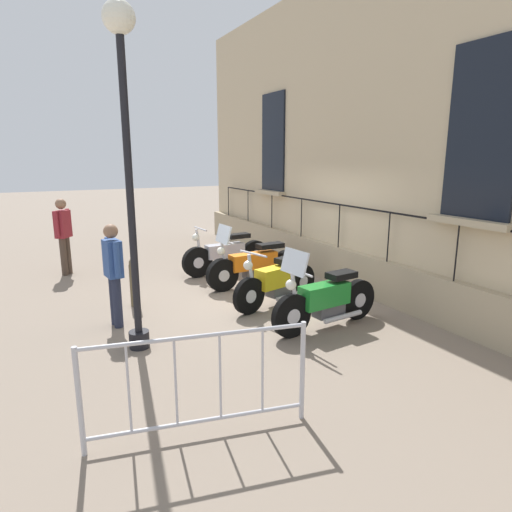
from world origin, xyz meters
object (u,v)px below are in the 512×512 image
at_px(motorcycle_silver, 227,255).
at_px(bollard, 134,282).
at_px(motorcycle_green, 325,300).
at_px(motorcycle_yellow, 276,282).
at_px(pedestrian_walking, 63,232).
at_px(lamppost, 126,134).
at_px(motorcycle_orange, 255,265).
at_px(pedestrian_standing, 114,270).
at_px(crowd_barrier, 198,382).

xyz_separation_m(motorcycle_silver, bollard, (2.37, 1.34, 0.02)).
height_order(motorcycle_silver, motorcycle_green, motorcycle_green).
relative_size(motorcycle_yellow, pedestrian_walking, 1.12).
bearing_deg(bollard, lamppost, 79.52).
distance_m(motorcycle_orange, pedestrian_walking, 4.40).
distance_m(motorcycle_yellow, pedestrian_walking, 5.15).
height_order(pedestrian_standing, pedestrian_walking, pedestrian_walking).
xyz_separation_m(crowd_barrier, pedestrian_walking, (0.65, -6.97, 0.41)).
distance_m(motorcycle_green, lamppost, 3.73).
height_order(motorcycle_yellow, motorcycle_green, motorcycle_green).
relative_size(motorcycle_orange, pedestrian_walking, 1.27).
distance_m(motorcycle_orange, motorcycle_green, 2.54).
bearing_deg(bollard, motorcycle_silver, -150.55).
bearing_deg(motorcycle_orange, motorcycle_yellow, 80.21).
height_order(lamppost, bollard, lamppost).
xyz_separation_m(motorcycle_orange, pedestrian_standing, (2.94, 0.96, 0.48)).
bearing_deg(motorcycle_yellow, lamppost, 14.53).
relative_size(motorcycle_yellow, bollard, 2.20).
distance_m(motorcycle_yellow, motorcycle_green, 1.28).
xyz_separation_m(motorcycle_yellow, lamppost, (2.59, 0.67, 2.47)).
xyz_separation_m(motorcycle_green, lamppost, (2.75, -0.59, 2.45)).
relative_size(motorcycle_orange, motorcycle_yellow, 1.13).
height_order(motorcycle_green, bollard, motorcycle_green).
bearing_deg(pedestrian_standing, crowd_barrier, 93.48).
height_order(crowd_barrier, bollard, crowd_barrier).
height_order(bollard, pedestrian_standing, pedestrian_standing).
height_order(motorcycle_orange, motorcycle_green, motorcycle_orange).
bearing_deg(lamppost, pedestrian_standing, -82.61).
bearing_deg(pedestrian_standing, motorcycle_yellow, 173.38).
relative_size(crowd_barrier, pedestrian_standing, 1.29).
bearing_deg(lamppost, bollard, -100.48).
bearing_deg(crowd_barrier, motorcycle_silver, -115.91).
distance_m(motorcycle_orange, bollard, 2.48).
xyz_separation_m(motorcycle_yellow, pedestrian_walking, (3.18, -4.02, 0.55)).
xyz_separation_m(lamppost, pedestrian_walking, (0.58, -4.70, -1.93)).
bearing_deg(motorcycle_orange, pedestrian_standing, 18.08).
bearing_deg(pedestrian_standing, motorcycle_orange, -161.92).
distance_m(crowd_barrier, bollard, 4.09).
distance_m(lamppost, bollard, 3.08).
relative_size(motorcycle_silver, pedestrian_standing, 1.33).
distance_m(motorcycle_green, pedestrian_walking, 6.27).
relative_size(motorcycle_orange, crowd_barrier, 1.04).
xyz_separation_m(motorcycle_orange, crowd_barrier, (2.74, 4.22, 0.13)).
xyz_separation_m(motorcycle_silver, pedestrian_walking, (3.29, -1.55, 0.55)).
bearing_deg(motorcycle_silver, motorcycle_orange, 95.28).
distance_m(bollard, pedestrian_standing, 1.06).
height_order(motorcycle_orange, crowd_barrier, motorcycle_orange).
bearing_deg(pedestrian_walking, crowd_barrier, 95.36).
bearing_deg(motorcycle_orange, motorcycle_green, 88.55).
height_order(motorcycle_silver, pedestrian_walking, pedestrian_walking).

